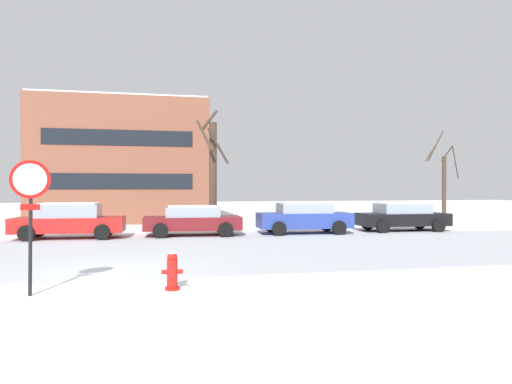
% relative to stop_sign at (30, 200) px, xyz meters
% --- Properties ---
extents(ground_plane, '(120.00, 120.00, 0.00)m').
position_rel_stop_sign_xyz_m(ground_plane, '(1.23, 2.16, -1.88)').
color(ground_plane, white).
extents(road_surface, '(80.00, 9.18, 0.00)m').
position_rel_stop_sign_xyz_m(road_surface, '(1.23, 5.75, -1.88)').
color(road_surface, '#B7BCC4').
rests_on(road_surface, ground).
extents(stop_sign, '(0.76, 0.18, 2.68)m').
position_rel_stop_sign_xyz_m(stop_sign, '(0.00, 0.00, 0.00)').
color(stop_sign, black).
rests_on(stop_sign, ground).
extents(fire_hydrant, '(0.44, 0.30, 0.82)m').
position_rel_stop_sign_xyz_m(fire_hydrant, '(2.76, -0.10, -1.47)').
color(fire_hydrant, red).
rests_on(fire_hydrant, ground).
extents(parked_car_red, '(4.50, 2.12, 1.50)m').
position_rel_stop_sign_xyz_m(parked_car_red, '(-1.06, 10.99, -1.12)').
color(parked_car_red, red).
rests_on(parked_car_red, ground).
extents(parked_car_maroon, '(4.32, 2.28, 1.33)m').
position_rel_stop_sign_xyz_m(parked_car_maroon, '(4.09, 11.15, -1.19)').
color(parked_car_maroon, maroon).
rests_on(parked_car_maroon, ground).
extents(parked_car_blue, '(4.34, 2.14, 1.46)m').
position_rel_stop_sign_xyz_m(parked_car_blue, '(9.24, 11.00, -1.13)').
color(parked_car_blue, '#283D93').
rests_on(parked_car_blue, ground).
extents(parked_car_black, '(4.43, 2.16, 1.41)m').
position_rel_stop_sign_xyz_m(parked_car_black, '(14.39, 11.25, -1.16)').
color(parked_car_black, black).
rests_on(parked_car_black, ground).
extents(tree_far_mid, '(1.62, 1.47, 6.12)m').
position_rel_stop_sign_xyz_m(tree_far_mid, '(5.29, 13.60, 1.04)').
color(tree_far_mid, '#423326').
rests_on(tree_far_mid, ground).
extents(tree_far_left, '(2.07, 2.08, 5.59)m').
position_rel_stop_sign_xyz_m(tree_far_left, '(19.24, 15.09, 0.45)').
color(tree_far_left, '#423326').
rests_on(tree_far_left, ground).
extents(building_far_left, '(10.42, 8.74, 7.59)m').
position_rel_stop_sign_xyz_m(building_far_left, '(0.47, 22.44, 1.91)').
color(building_far_left, brown).
rests_on(building_far_left, ground).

